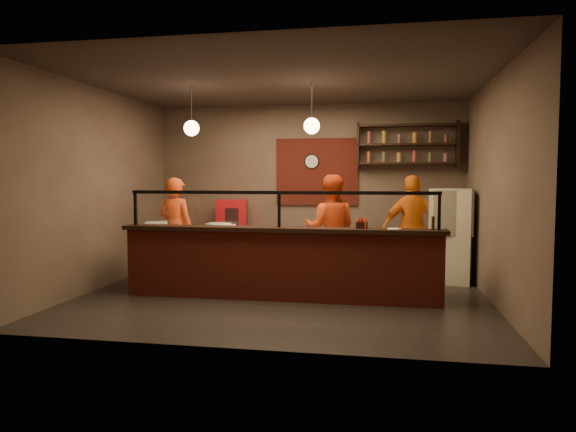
% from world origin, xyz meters
% --- Properties ---
extents(floor, '(6.00, 6.00, 0.00)m').
position_xyz_m(floor, '(0.00, 0.00, 0.00)').
color(floor, black).
rests_on(floor, ground).
extents(ceiling, '(6.00, 6.00, 0.00)m').
position_xyz_m(ceiling, '(0.00, 0.00, 3.20)').
color(ceiling, '#3C352E').
rests_on(ceiling, wall_back).
extents(wall_back, '(6.00, 0.00, 6.00)m').
position_xyz_m(wall_back, '(0.00, 2.50, 1.60)').
color(wall_back, '#67594B').
rests_on(wall_back, floor).
extents(wall_left, '(0.00, 5.00, 5.00)m').
position_xyz_m(wall_left, '(-3.00, 0.00, 1.60)').
color(wall_left, '#67594B').
rests_on(wall_left, floor).
extents(wall_right, '(0.00, 5.00, 5.00)m').
position_xyz_m(wall_right, '(3.00, 0.00, 1.60)').
color(wall_right, '#67594B').
rests_on(wall_right, floor).
extents(wall_front, '(6.00, 0.00, 6.00)m').
position_xyz_m(wall_front, '(0.00, -2.50, 1.60)').
color(wall_front, '#67594B').
rests_on(wall_front, floor).
extents(brick_patch, '(1.60, 0.04, 1.30)m').
position_xyz_m(brick_patch, '(0.20, 2.47, 1.90)').
color(brick_patch, maroon).
rests_on(brick_patch, wall_back).
extents(service_counter, '(4.60, 0.25, 1.00)m').
position_xyz_m(service_counter, '(0.00, -0.30, 0.50)').
color(service_counter, maroon).
rests_on(service_counter, floor).
extents(counter_ledge, '(4.70, 0.37, 0.06)m').
position_xyz_m(counter_ledge, '(0.00, -0.30, 1.03)').
color(counter_ledge, black).
rests_on(counter_ledge, service_counter).
extents(worktop_cabinet, '(4.60, 0.75, 0.85)m').
position_xyz_m(worktop_cabinet, '(0.00, 0.20, 0.42)').
color(worktop_cabinet, gray).
rests_on(worktop_cabinet, floor).
extents(worktop, '(4.60, 0.75, 0.05)m').
position_xyz_m(worktop, '(0.00, 0.20, 0.88)').
color(worktop, white).
rests_on(worktop, worktop_cabinet).
extents(sneeze_guard, '(4.50, 0.05, 0.52)m').
position_xyz_m(sneeze_guard, '(0.00, -0.30, 1.37)').
color(sneeze_guard, white).
rests_on(sneeze_guard, counter_ledge).
extents(wall_shelving, '(1.84, 0.28, 0.85)m').
position_xyz_m(wall_shelving, '(1.90, 2.32, 2.40)').
color(wall_shelving, black).
rests_on(wall_shelving, wall_back).
extents(wall_clock, '(0.30, 0.04, 0.30)m').
position_xyz_m(wall_clock, '(0.10, 2.46, 2.10)').
color(wall_clock, black).
rests_on(wall_clock, wall_back).
extents(pendant_left, '(0.24, 0.24, 0.77)m').
position_xyz_m(pendant_left, '(-1.50, 0.20, 2.55)').
color(pendant_left, black).
rests_on(pendant_left, ceiling).
extents(pendant_right, '(0.24, 0.24, 0.77)m').
position_xyz_m(pendant_right, '(0.40, 0.20, 2.55)').
color(pendant_right, black).
rests_on(pendant_right, ceiling).
extents(cook_left, '(0.73, 0.56, 1.78)m').
position_xyz_m(cook_left, '(-2.03, 0.80, 0.89)').
color(cook_left, '#E54815').
rests_on(cook_left, floor).
extents(cook_mid, '(0.90, 0.70, 1.83)m').
position_xyz_m(cook_mid, '(0.60, 1.12, 0.92)').
color(cook_mid, '#C73D12').
rests_on(cook_mid, floor).
extents(cook_right, '(1.14, 0.67, 1.83)m').
position_xyz_m(cook_right, '(1.98, 1.43, 0.91)').
color(cook_right, orange).
rests_on(cook_right, floor).
extents(fridge, '(0.76, 0.73, 1.59)m').
position_xyz_m(fridge, '(2.60, 1.48, 0.80)').
color(fridge, beige).
rests_on(fridge, floor).
extents(red_cooler, '(0.67, 0.64, 1.36)m').
position_xyz_m(red_cooler, '(-1.43, 2.15, 0.68)').
color(red_cooler, '#B20B15').
rests_on(red_cooler, floor).
extents(pizza_dough, '(0.65, 0.65, 0.01)m').
position_xyz_m(pizza_dough, '(0.71, 0.31, 0.91)').
color(pizza_dough, white).
rests_on(pizza_dough, worktop).
extents(prep_tub_a, '(0.39, 0.35, 0.16)m').
position_xyz_m(prep_tub_a, '(-2.15, 0.26, 0.98)').
color(prep_tub_a, silver).
rests_on(prep_tub_a, worktop).
extents(prep_tub_b, '(0.35, 0.29, 0.16)m').
position_xyz_m(prep_tub_b, '(-1.08, 0.21, 0.98)').
color(prep_tub_b, silver).
rests_on(prep_tub_b, worktop).
extents(prep_tub_c, '(0.36, 0.32, 0.16)m').
position_xyz_m(prep_tub_c, '(-0.96, 0.09, 0.98)').
color(prep_tub_c, white).
rests_on(prep_tub_c, worktop).
extents(rolling_pin, '(0.38, 0.13, 0.06)m').
position_xyz_m(rolling_pin, '(-0.49, 0.36, 0.93)').
color(rolling_pin, yellow).
rests_on(rolling_pin, worktop).
extents(condiment_caddy, '(0.17, 0.14, 0.09)m').
position_xyz_m(condiment_caddy, '(1.17, -0.24, 1.11)').
color(condiment_caddy, black).
rests_on(condiment_caddy, counter_ledge).
extents(pepper_mill, '(0.05, 0.05, 0.19)m').
position_xyz_m(pepper_mill, '(2.14, -0.32, 1.15)').
color(pepper_mill, black).
rests_on(pepper_mill, counter_ledge).
extents(small_plate, '(0.20, 0.20, 0.01)m').
position_xyz_m(small_plate, '(1.62, -0.31, 1.07)').
color(small_plate, white).
rests_on(small_plate, counter_ledge).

